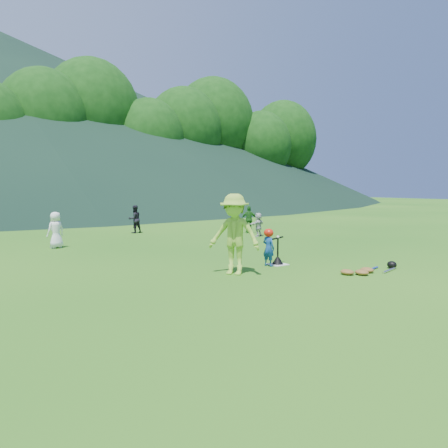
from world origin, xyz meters
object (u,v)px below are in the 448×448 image
object	(u,v)px
batter_child	(268,248)
equipment_pile	(368,270)
home_plate	(278,264)
adult_coach	(234,234)
fielder_a	(56,230)
batting_tee	(278,260)
fielder_b	(135,219)
fielder_d	(258,225)
fielder_c	(249,220)

from	to	relation	value
batter_child	equipment_pile	bearing A→B (deg)	-156.76
batter_child	home_plate	bearing A→B (deg)	-100.28
adult_coach	fielder_a	size ratio (longest dim) A/B	1.56
batting_tee	home_plate	bearing A→B (deg)	0.00
fielder_a	fielder_b	distance (m)	4.97
fielder_d	fielder_b	bearing A→B (deg)	-66.90
home_plate	adult_coach	size ratio (longest dim) A/B	0.24
fielder_b	batter_child	bearing A→B (deg)	80.49
fielder_d	home_plate	bearing A→B (deg)	37.07
batting_tee	fielder_d	bearing A→B (deg)	55.56
home_plate	equipment_pile	bearing A→B (deg)	-61.77
batting_tee	fielder_b	bearing A→B (deg)	90.02
fielder_a	fielder_d	bearing A→B (deg)	152.29
adult_coach	equipment_pile	bearing A→B (deg)	23.97
fielder_a	fielder_c	distance (m)	8.18
adult_coach	equipment_pile	distance (m)	3.33
fielder_a	batting_tee	bearing A→B (deg)	102.98
adult_coach	fielder_d	size ratio (longest dim) A/B	1.93
fielder_b	fielder_d	bearing A→B (deg)	124.05
home_plate	batting_tee	xyz separation A→B (m)	(0.00, 0.00, 0.12)
fielder_a	fielder_d	xyz separation A→B (m)	(7.69, -1.22, -0.12)
equipment_pile	fielder_d	bearing A→B (deg)	70.70
fielder_c	batting_tee	size ratio (longest dim) A/B	1.76
fielder_b	batting_tee	distance (m)	9.46
fielder_c	fielder_d	xyz separation A→B (m)	(-0.49, -1.25, -0.11)
batter_child	fielder_d	world-z (taller)	fielder_d
batter_child	adult_coach	size ratio (longest dim) A/B	0.50
adult_coach	fielder_a	bearing A→B (deg)	163.78
fielder_a	fielder_b	world-z (taller)	fielder_b
batter_child	fielder_b	world-z (taller)	fielder_b
home_plate	batter_child	size ratio (longest dim) A/B	0.47
batter_child	adult_coach	xyz separation A→B (m)	(-1.35, -0.35, 0.47)
home_plate	batting_tee	distance (m)	0.12
batter_child	fielder_a	xyz separation A→B (m)	(-3.71, 6.55, 0.13)
fielder_a	fielder_b	bearing A→B (deg)	-163.01
home_plate	fielder_c	world-z (taller)	fielder_c
batter_child	batting_tee	distance (m)	0.48
equipment_pile	batter_child	bearing A→B (deg)	125.12
adult_coach	fielder_d	bearing A→B (deg)	101.77
fielder_a	batter_child	bearing A→B (deg)	100.82
batter_child	fielder_b	distance (m)	9.46
adult_coach	fielder_b	distance (m)	9.95
fielder_b	fielder_c	distance (m)	5.05
home_plate	fielder_a	bearing A→B (deg)	121.67
batter_child	fielder_d	xyz separation A→B (m)	(3.98, 5.33, 0.02)
adult_coach	home_plate	bearing A→B (deg)	67.10
adult_coach	equipment_pile	world-z (taller)	adult_coach
batter_child	batting_tee	size ratio (longest dim) A/B	1.40
fielder_c	fielder_d	world-z (taller)	fielder_c
batter_child	equipment_pile	size ratio (longest dim) A/B	0.53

